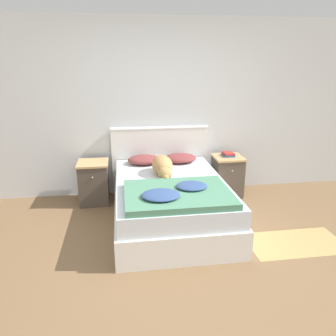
# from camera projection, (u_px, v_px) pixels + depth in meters

# --- Properties ---
(ground_plane) EXTENTS (16.00, 16.00, 0.00)m
(ground_plane) POSITION_uv_depth(u_px,v_px,m) (178.00, 270.00, 3.19)
(ground_plane) COLOR brown
(wall_back) EXTENTS (9.00, 0.06, 2.55)m
(wall_back) POSITION_uv_depth(u_px,v_px,m) (153.00, 109.00, 4.80)
(wall_back) COLOR silver
(wall_back) RESTS_ON ground_plane
(bed) EXTENTS (1.37, 2.00, 0.55)m
(bed) POSITION_uv_depth(u_px,v_px,m) (170.00, 202.00, 4.10)
(bed) COLOR white
(bed) RESTS_ON ground_plane
(headboard) EXTENTS (1.45, 0.06, 1.03)m
(headboard) POSITION_uv_depth(u_px,v_px,m) (160.00, 159.00, 4.98)
(headboard) COLOR white
(headboard) RESTS_ON ground_plane
(nightstand_left) EXTENTS (0.43, 0.44, 0.60)m
(nightstand_left) POSITION_uv_depth(u_px,v_px,m) (94.00, 182.00, 4.66)
(nightstand_left) COLOR #4C4238
(nightstand_left) RESTS_ON ground_plane
(nightstand_right) EXTENTS (0.43, 0.44, 0.60)m
(nightstand_right) POSITION_uv_depth(u_px,v_px,m) (227.00, 176.00, 4.93)
(nightstand_right) COLOR #4C4238
(nightstand_right) RESTS_ON ground_plane
(pillow_left) EXTENTS (0.46, 0.38, 0.11)m
(pillow_left) POSITION_uv_depth(u_px,v_px,m) (144.00, 160.00, 4.67)
(pillow_left) COLOR brown
(pillow_left) RESTS_ON bed
(pillow_right) EXTENTS (0.46, 0.38, 0.11)m
(pillow_right) POSITION_uv_depth(u_px,v_px,m) (180.00, 158.00, 4.75)
(pillow_right) COLOR brown
(pillow_right) RESTS_ON bed
(quilt) EXTENTS (1.14, 0.86, 0.12)m
(quilt) POSITION_uv_depth(u_px,v_px,m) (177.00, 194.00, 3.50)
(quilt) COLOR #4C8466
(quilt) RESTS_ON bed
(dog) EXTENTS (0.26, 0.68, 0.24)m
(dog) POSITION_uv_depth(u_px,v_px,m) (163.00, 166.00, 4.19)
(dog) COLOR tan
(dog) RESTS_ON bed
(book_stack) EXTENTS (0.16, 0.19, 0.05)m
(book_stack) POSITION_uv_depth(u_px,v_px,m) (228.00, 154.00, 4.86)
(book_stack) COLOR #285689
(book_stack) RESTS_ON nightstand_right
(rug) EXTENTS (1.07, 0.58, 0.00)m
(rug) POSITION_uv_depth(u_px,v_px,m) (295.00, 243.00, 3.67)
(rug) COLOR tan
(rug) RESTS_ON ground_plane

